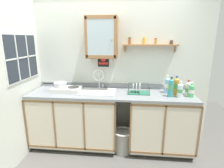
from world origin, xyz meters
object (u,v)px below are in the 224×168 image
(wall_cabinet, at_px, (102,38))
(warning_sign, at_px, (103,61))
(bottle_water_clear_4, at_px, (180,90))
(bottle_water_blue_5, at_px, (167,85))
(hot_plate_stove, at_px, (67,89))
(trash_bin, at_px, (123,141))
(sink, at_px, (98,93))
(bottle_soda_green_2, at_px, (191,90))
(bottle_detergent_teal_3, at_px, (171,87))
(bottle_opaque_white_0, at_px, (188,88))
(dish_rack, at_px, (138,91))
(bottle_juice_amber_1, at_px, (176,86))
(saucepan, at_px, (60,84))

(wall_cabinet, relative_size, warning_sign, 3.04)
(bottle_water_clear_4, height_order, bottle_water_blue_5, bottle_water_blue_5)
(hot_plate_stove, relative_size, trash_bin, 1.19)
(bottle_water_clear_4, bearing_deg, warning_sign, 160.23)
(sink, bearing_deg, bottle_soda_green_2, -5.08)
(sink, height_order, bottle_water_blue_5, sink)
(bottle_water_blue_5, distance_m, warning_sign, 1.12)
(trash_bin, bearing_deg, bottle_water_blue_5, 19.17)
(warning_sign, bearing_deg, bottle_detergent_teal_3, -21.20)
(sink, relative_size, wall_cabinet, 0.88)
(hot_plate_stove, relative_size, bottle_detergent_teal_3, 1.52)
(bottle_opaque_white_0, distance_m, dish_rack, 0.75)
(bottle_soda_green_2, xyz_separation_m, wall_cabinet, (-1.35, 0.25, 0.75))
(sink, height_order, dish_rack, sink)
(bottle_juice_amber_1, xyz_separation_m, wall_cabinet, (-1.15, 0.18, 0.71))
(dish_rack, xyz_separation_m, trash_bin, (-0.22, -0.18, -0.79))
(saucepan, xyz_separation_m, bottle_water_blue_5, (1.71, 0.08, 0.01))
(saucepan, distance_m, bottle_water_clear_4, 1.86)
(bottle_water_clear_4, bearing_deg, bottle_detergent_teal_3, 172.63)
(wall_cabinet, height_order, trash_bin, wall_cabinet)
(warning_sign, bearing_deg, bottle_water_blue_5, -12.13)
(hot_plate_stove, distance_m, bottle_juice_amber_1, 1.71)
(warning_sign, bearing_deg, dish_rack, -25.34)
(dish_rack, relative_size, trash_bin, 0.89)
(bottle_water_clear_4, relative_size, bottle_water_blue_5, 0.86)
(trash_bin, bearing_deg, warning_sign, 128.82)
(warning_sign, bearing_deg, hot_plate_stove, -150.02)
(saucepan, xyz_separation_m, bottle_soda_green_2, (2.02, -0.09, -0.02))
(bottle_water_clear_4, xyz_separation_m, wall_cabinet, (-1.18, 0.28, 0.74))
(sink, relative_size, bottle_water_blue_5, 2.01)
(bottle_juice_amber_1, distance_m, bottle_water_blue_5, 0.15)
(hot_plate_stove, distance_m, bottle_soda_green_2, 1.91)
(bottle_detergent_teal_3, distance_m, warning_sign, 1.18)
(saucepan, bearing_deg, bottle_opaque_white_0, 0.14)
(trash_bin, bearing_deg, bottle_juice_amber_1, 9.82)
(sink, relative_size, hot_plate_stove, 1.24)
(bottle_detergent_teal_3, bearing_deg, bottle_opaque_white_0, 22.21)
(bottle_water_clear_4, bearing_deg, bottle_water_blue_5, 126.00)
(sink, height_order, wall_cabinet, wall_cabinet)
(warning_sign, relative_size, trash_bin, 0.55)
(bottle_juice_amber_1, bearing_deg, warning_sign, 164.48)
(sink, bearing_deg, bottle_detergent_teal_3, -7.21)
(bottle_water_clear_4, bearing_deg, saucepan, 176.11)
(bottle_water_blue_5, xyz_separation_m, trash_bin, (-0.67, -0.23, -0.88))
(bottle_juice_amber_1, height_order, trash_bin, bottle_juice_amber_1)
(saucepan, xyz_separation_m, bottle_detergent_teal_3, (1.73, -0.11, 0.03))
(bottle_water_clear_4, relative_size, dish_rack, 0.71)
(dish_rack, bearing_deg, saucepan, -179.00)
(saucepan, relative_size, bottle_water_clear_4, 1.55)
(bottle_opaque_white_0, bearing_deg, bottle_detergent_teal_3, -157.79)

